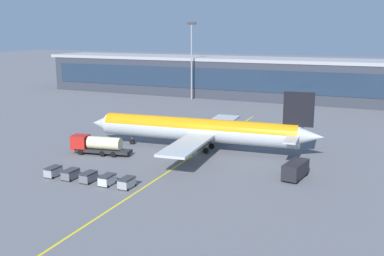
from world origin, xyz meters
TOP-DOWN VIEW (x-y plane):
  - ground_plane at (0.00, 0.00)m, footprint 700.00×700.00m
  - apron_lead_in_line at (1.12, 2.00)m, footprint 2.60×79.98m
  - terminal_building at (5.42, 74.44)m, footprint 180.47×19.11m
  - main_airliner at (0.56, 5.68)m, footprint 44.02×34.99m
  - fuel_tanker at (-14.68, -4.23)m, footprint 11.07×4.28m
  - lavatory_truck at (20.02, -3.50)m, footprint 3.05×6.06m
  - baggage_cart_0 at (-13.17, -17.35)m, footprint 1.65×2.67m
  - baggage_cart_1 at (-9.97, -17.31)m, footprint 1.65×2.67m
  - baggage_cart_2 at (-6.77, -17.28)m, footprint 1.65×2.67m
  - baggage_cart_3 at (-3.57, -17.24)m, footprint 1.65×2.67m
  - baggage_cart_4 at (-0.37, -17.20)m, footprint 1.65×2.67m
  - apron_light_mast_0 at (-26.54, 62.48)m, footprint 2.80×0.50m

SIDE VIEW (x-z plane):
  - ground_plane at x=0.00m, z-range 0.00..0.00m
  - apron_lead_in_line at x=1.12m, z-range 0.00..0.01m
  - baggage_cart_0 at x=-13.17m, z-range 0.04..1.52m
  - baggage_cart_1 at x=-9.97m, z-range 0.04..1.52m
  - baggage_cart_2 at x=-6.77m, z-range 0.04..1.52m
  - baggage_cart_3 at x=-3.57m, z-range 0.04..1.52m
  - baggage_cart_4 at x=-0.37m, z-range 0.04..1.52m
  - lavatory_truck at x=20.02m, z-range 0.17..2.67m
  - fuel_tanker at x=-14.68m, z-range 0.12..3.37m
  - main_airliner at x=0.56m, z-range -1.91..9.57m
  - terminal_building at x=5.42m, z-range 0.02..12.95m
  - apron_light_mast_0 at x=-26.54m, z-range 2.00..26.09m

